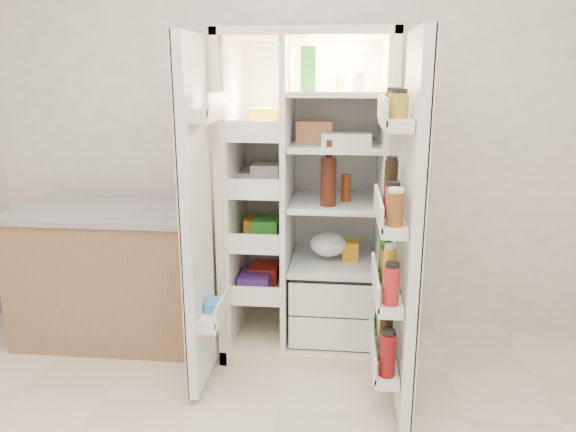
# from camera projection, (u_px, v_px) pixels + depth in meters

# --- Properties ---
(wall_back) EXTENTS (4.00, 0.02, 2.70)m
(wall_back) POSITION_uv_depth(u_px,v_px,m) (299.00, 112.00, 3.39)
(wall_back) COLOR white
(wall_back) RESTS_ON floor
(refrigerator) EXTENTS (0.92, 0.70, 1.80)m
(refrigerator) POSITION_uv_depth(u_px,v_px,m) (311.00, 221.00, 3.20)
(refrigerator) COLOR beige
(refrigerator) RESTS_ON floor
(freezer_door) EXTENTS (0.15, 0.40, 1.72)m
(freezer_door) POSITION_uv_depth(u_px,v_px,m) (197.00, 221.00, 2.63)
(freezer_door) COLOR white
(freezer_door) RESTS_ON floor
(fridge_door) EXTENTS (0.17, 0.58, 1.72)m
(fridge_door) POSITION_uv_depth(u_px,v_px,m) (404.00, 236.00, 2.45)
(fridge_door) COLOR white
(fridge_door) RESTS_ON floor
(kitchen_counter) EXTENTS (1.12, 0.60, 0.81)m
(kitchen_counter) POSITION_uv_depth(u_px,v_px,m) (112.00, 274.00, 3.29)
(kitchen_counter) COLOR #926549
(kitchen_counter) RESTS_ON floor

